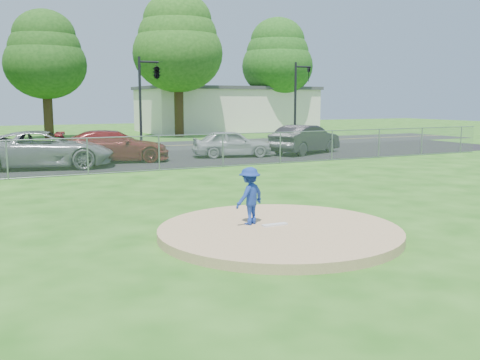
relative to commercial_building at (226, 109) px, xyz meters
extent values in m
plane|color=#1F5512|center=(-16.00, -28.00, -2.16)|extent=(120.00, 120.00, 0.00)
cylinder|color=tan|center=(-16.00, -38.00, -2.06)|extent=(5.40, 5.40, 0.20)
cube|color=white|center=(-16.00, -37.80, -1.94)|extent=(0.60, 0.15, 0.04)
cube|color=gray|center=(-16.00, -26.00, -1.41)|extent=(40.00, 0.06, 1.50)
cube|color=black|center=(-16.00, -21.50, -2.15)|extent=(50.00, 8.00, 0.01)
cube|color=#232326|center=(-16.00, -14.00, -2.16)|extent=(60.00, 7.00, 0.01)
cube|color=beige|center=(0.00, 0.00, -0.16)|extent=(16.00, 9.00, 4.00)
cube|color=#3F3F42|center=(0.00, 0.00, 1.99)|extent=(16.40, 9.40, 0.30)
cylinder|color=#322112|center=(-17.00, -4.00, -0.23)|extent=(0.72, 0.72, 3.85)
ellipsoid|color=#194512|center=(-17.00, -4.00, 3.54)|extent=(6.16, 6.16, 5.24)
ellipsoid|color=#194512|center=(-17.00, -4.00, 4.62)|extent=(5.42, 5.42, 4.61)
ellipsoid|color=#194512|center=(-17.00, -4.00, 5.69)|extent=(4.68, 4.68, 3.98)
cylinder|color=#322212|center=(-7.00, -6.00, 0.12)|extent=(0.76, 0.76, 4.55)
ellipsoid|color=#1F5115|center=(-7.00, -6.00, 4.57)|extent=(7.28, 7.28, 6.19)
ellipsoid|color=#1F5115|center=(-7.00, -6.00, 5.85)|extent=(6.41, 6.41, 5.45)
ellipsoid|color=#1F5115|center=(-7.00, -6.00, 7.12)|extent=(5.53, 5.53, 4.70)
cylinder|color=#3D2A16|center=(4.00, -3.00, -0.06)|extent=(0.74, 0.74, 4.20)
ellipsoid|color=#194D14|center=(4.00, -3.00, 4.06)|extent=(6.72, 6.72, 5.71)
ellipsoid|color=#194D14|center=(4.00, -3.00, 5.23)|extent=(5.91, 5.91, 5.03)
ellipsoid|color=#194D14|center=(4.00, -3.00, 6.41)|extent=(5.11, 5.11, 4.34)
cylinder|color=black|center=(-13.00, -16.00, 0.64)|extent=(0.16, 0.16, 5.60)
cylinder|color=black|center=(-12.40, -16.00, 3.14)|extent=(1.20, 0.12, 0.12)
imported|color=black|center=(-11.92, -16.00, 2.64)|extent=(0.53, 2.48, 1.00)
cylinder|color=black|center=(-2.00, -16.00, 0.64)|extent=(0.16, 0.16, 5.60)
cylinder|color=black|center=(-1.40, -16.00, 3.14)|extent=(1.20, 0.12, 0.12)
imported|color=black|center=(-0.92, -16.00, 2.64)|extent=(0.16, 0.20, 1.00)
imported|color=navy|center=(-16.44, -37.41, -1.31)|extent=(0.97, 0.80, 1.31)
imported|color=gray|center=(-19.33, -22.94, -1.32)|extent=(6.42, 3.90, 1.66)
imported|color=maroon|center=(-16.01, -21.91, -1.38)|extent=(5.66, 3.17, 1.55)
imported|color=#AFB2B3|center=(-9.77, -22.21, -1.43)|extent=(4.48, 2.59, 1.43)
imported|color=black|center=(-5.28, -22.44, -1.34)|extent=(5.18, 3.57, 1.62)
camera|label=1|loc=(-21.86, -48.04, 0.84)|focal=40.00mm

